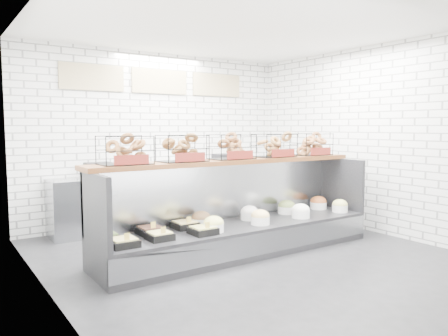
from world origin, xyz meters
TOP-DOWN VIEW (x-y plane):
  - ground at (0.00, 0.00)m, footprint 5.50×5.50m
  - room_shell at (0.00, 0.60)m, footprint 5.02×5.51m
  - display_case at (0.01, 0.34)m, footprint 4.00×0.90m
  - bagel_shelf at (-0.01, 0.52)m, footprint 4.10×0.50m
  - prep_counter at (-0.00, 2.43)m, footprint 4.00×0.60m

SIDE VIEW (x-z plane):
  - ground at x=0.00m, z-range 0.00..0.00m
  - display_case at x=0.01m, z-range -0.27..0.93m
  - prep_counter at x=0.00m, z-range -0.13..1.07m
  - bagel_shelf at x=-0.01m, z-range 1.19..1.59m
  - room_shell at x=0.00m, z-range 0.55..3.56m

